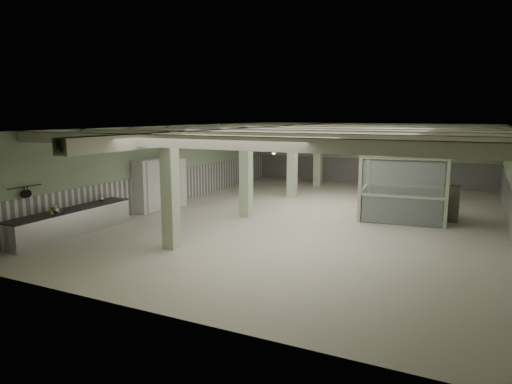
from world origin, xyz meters
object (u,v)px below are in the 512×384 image
at_px(prep_counter, 71,222).
at_px(walkin_cooler, 157,184).
at_px(guard_booth, 404,173).
at_px(filing_cabinet, 453,203).

distance_m(prep_counter, walkin_cooler, 4.84).
bearing_deg(guard_booth, walkin_cooler, -169.52).
distance_m(walkin_cooler, guard_booth, 10.32).
bearing_deg(prep_counter, walkin_cooler, 91.00).
relative_size(prep_counter, guard_booth, 1.34).
xyz_separation_m(walkin_cooler, filing_cabinet, (11.70, 3.28, -0.43)).
distance_m(guard_booth, filing_cabinet, 2.16).
xyz_separation_m(guard_booth, filing_cabinet, (1.83, 0.35, -1.11)).
distance_m(prep_counter, guard_booth, 12.54).
xyz_separation_m(prep_counter, guard_booth, (9.79, 7.73, 1.34)).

